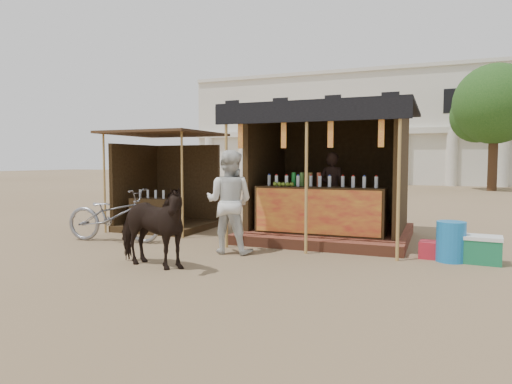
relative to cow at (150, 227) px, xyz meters
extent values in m
plane|color=#846B4C|center=(1.00, 0.42, -0.65)|extent=(120.00, 120.00, 0.00)
cube|color=brown|center=(2.00, 3.92, -0.54)|extent=(3.40, 2.80, 0.22)
cube|color=brown|center=(2.00, 2.37, -0.55)|extent=(3.40, 0.35, 0.20)
cube|color=#3B2A15|center=(2.00, 2.97, 0.04)|extent=(2.60, 0.55, 0.95)
cube|color=red|center=(2.00, 2.69, 0.04)|extent=(2.50, 0.02, 0.88)
cube|color=#3B2A15|center=(2.00, 5.17, 0.82)|extent=(3.00, 0.12, 2.50)
cube|color=#3B2A15|center=(0.50, 3.92, 0.82)|extent=(0.12, 2.50, 2.50)
cube|color=#3B2A15|center=(3.50, 3.92, 0.82)|extent=(0.12, 2.50, 2.50)
cube|color=black|center=(2.00, 3.72, 2.10)|extent=(3.60, 3.60, 0.06)
cube|color=black|center=(2.00, 1.94, 1.92)|extent=(3.60, 0.06, 0.36)
cylinder|color=tan|center=(0.40, 1.97, 0.72)|extent=(0.06, 0.06, 2.75)
cylinder|color=tan|center=(2.00, 1.97, 0.72)|extent=(0.06, 0.06, 2.75)
cylinder|color=tan|center=(3.60, 1.97, 0.72)|extent=(0.06, 0.06, 2.75)
cube|color=red|center=(0.70, 1.97, 1.55)|extent=(0.10, 0.02, 0.55)
cube|color=red|center=(1.57, 1.97, 1.55)|extent=(0.10, 0.02, 0.55)
cube|color=red|center=(2.43, 1.97, 1.55)|extent=(0.10, 0.02, 0.55)
cube|color=red|center=(3.30, 1.97, 1.55)|extent=(0.10, 0.02, 0.55)
imported|color=black|center=(2.03, 4.02, 0.40)|extent=(0.67, 0.51, 1.67)
cube|color=#3B2A15|center=(-2.00, 3.62, -0.58)|extent=(2.00, 2.00, 0.15)
cube|color=#3B2A15|center=(-2.00, 4.57, 0.40)|extent=(1.90, 0.10, 2.10)
cube|color=#3B2A15|center=(-2.95, 3.62, 0.40)|extent=(0.10, 1.90, 2.10)
cube|color=#472D19|center=(-2.00, 3.52, 1.70)|extent=(2.40, 2.40, 0.06)
cylinder|color=tan|center=(-3.05, 2.57, 0.52)|extent=(0.05, 0.05, 2.35)
cylinder|color=tan|center=(-0.95, 2.57, 0.52)|extent=(0.05, 0.05, 2.35)
cube|color=#3B2A15|center=(-2.00, 3.12, -0.25)|extent=(1.20, 0.50, 0.80)
imported|color=black|center=(0.00, 0.00, 0.00)|extent=(1.64, 0.94, 1.31)
imported|color=gray|center=(-2.07, 1.68, -0.10)|extent=(2.19, 1.03, 1.11)
imported|color=silver|center=(0.67, 1.52, 0.29)|extent=(0.96, 0.77, 1.88)
cylinder|color=#1871BA|center=(4.44, 2.25, -0.31)|extent=(0.53, 0.53, 0.68)
cube|color=#AC1C29|center=(4.16, 2.42, -0.51)|extent=(0.46, 0.42, 0.29)
cube|color=#186F45|center=(4.90, 2.30, -0.45)|extent=(0.65, 0.47, 0.40)
cube|color=white|center=(4.90, 2.30, -0.22)|extent=(0.67, 0.49, 0.06)
cube|color=silver|center=(-1.00, 30.42, 3.35)|extent=(26.00, 7.00, 8.00)
cube|color=silver|center=(-1.00, 26.82, 3.05)|extent=(26.00, 0.50, 0.40)
cube|color=silver|center=(-1.00, 26.92, 7.40)|extent=(26.00, 0.30, 0.25)
cylinder|color=silver|center=(-13.00, 26.82, 1.15)|extent=(0.70, 0.70, 3.60)
cylinder|color=silver|center=(-10.00, 26.82, 1.15)|extent=(0.70, 0.70, 3.60)
cylinder|color=silver|center=(-7.00, 26.82, 1.15)|extent=(0.70, 0.70, 3.60)
cylinder|color=silver|center=(-4.00, 26.82, 1.15)|extent=(0.70, 0.70, 3.60)
cylinder|color=silver|center=(-1.00, 26.82, 1.15)|extent=(0.70, 0.70, 3.60)
cylinder|color=silver|center=(2.00, 26.82, 1.15)|extent=(0.70, 0.70, 3.60)
cylinder|color=silver|center=(5.00, 26.82, 1.15)|extent=(0.70, 0.70, 3.60)
cylinder|color=silver|center=(8.00, 26.82, 1.15)|extent=(0.70, 0.70, 3.60)
cylinder|color=#382314|center=(7.00, 22.42, 1.35)|extent=(0.50, 0.50, 4.00)
sphere|color=#31581E|center=(7.00, 22.42, 4.15)|extent=(4.40, 4.40, 4.40)
sphere|color=#31581E|center=(6.20, 23.02, 3.55)|extent=(2.99, 2.99, 2.99)
camera|label=1|loc=(4.21, -6.00, 1.05)|focal=32.00mm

